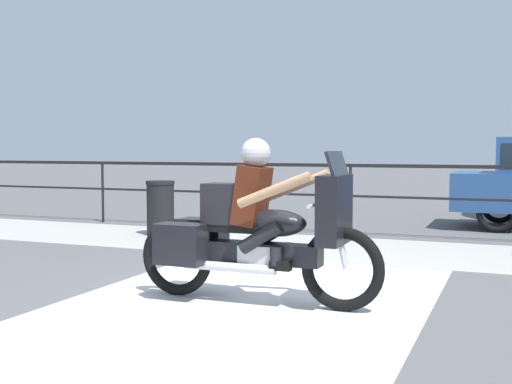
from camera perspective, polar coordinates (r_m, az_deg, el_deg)
name	(u,v)px	position (r m, az deg, el deg)	size (l,w,h in m)	color
ground_plane	(233,296)	(6.60, -2.05, -9.24)	(120.00, 120.00, 0.00)	#565659
sidewalk_band	(325,248)	(9.75, 6.18, -4.93)	(44.00, 2.40, 0.01)	#A8A59E
crosswalk_band	(247,302)	(6.33, -0.82, -9.77)	(3.41, 6.00, 0.01)	silver
fence_railing	(350,179)	(11.13, 8.39, 1.14)	(36.00, 0.05, 1.23)	black
motorcycle	(254,230)	(6.21, -0.22, -3.39)	(2.52, 0.76, 1.60)	black
trash_bin	(160,208)	(11.10, -8.49, -1.43)	(0.49, 0.49, 0.94)	black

